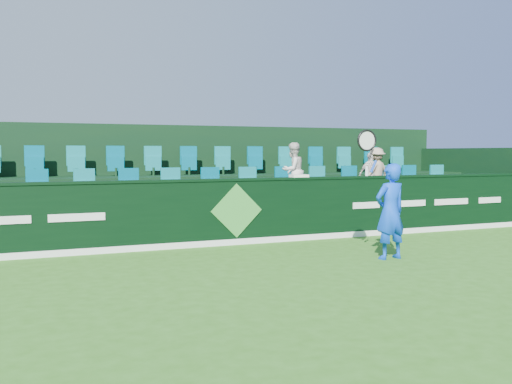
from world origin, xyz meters
name	(u,v)px	position (x,y,z in m)	size (l,w,h in m)	color
ground	(334,286)	(0.00, 0.00, 0.00)	(60.00, 60.00, 0.00)	#326F1A
sponsor_hoarding	(235,211)	(0.00, 4.00, 0.67)	(16.00, 0.25, 1.35)	black
stand_tier_front	(217,219)	(0.00, 5.10, 0.40)	(16.00, 2.00, 0.80)	black
stand_tier_back	(193,201)	(0.00, 7.00, 0.65)	(16.00, 1.80, 1.30)	black
stand_rear	(188,178)	(0.00, 7.44, 1.22)	(16.00, 4.10, 2.60)	black
seat_row_front	(212,187)	(0.00, 5.50, 1.10)	(13.50, 0.50, 0.60)	#10787C
seat_row_back	(190,163)	(0.00, 7.30, 1.60)	(13.50, 0.50, 0.60)	#10787C
tennis_player	(390,210)	(1.95, 1.42, 0.86)	(1.15, 0.46, 2.33)	blue
spectator_left	(293,171)	(1.87, 5.12, 1.45)	(0.64, 0.50, 1.31)	silver
spectator_middle	(371,174)	(4.03, 5.12, 1.34)	(0.63, 0.26, 1.07)	silver
spectator_right	(376,172)	(4.20, 5.12, 1.40)	(0.77, 0.44, 1.20)	tan
towel	(299,176)	(1.47, 4.00, 1.38)	(0.37, 0.24, 0.06)	white
drinks_bottle	(367,171)	(3.17, 4.00, 1.46)	(0.07, 0.07, 0.22)	white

